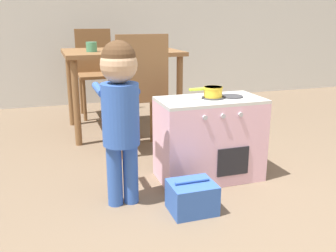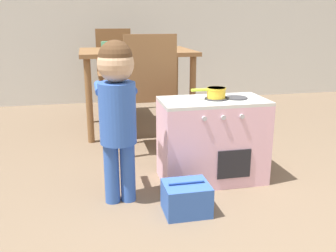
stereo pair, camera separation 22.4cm
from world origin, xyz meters
name	(u,v)px [view 1 (the left image)]	position (x,y,z in m)	size (l,w,h in m)	color
play_kitchen	(209,139)	(0.14, 1.07, 0.27)	(0.67, 0.37, 0.55)	#EAB2C6
toy_pot	(213,91)	(0.15, 1.07, 0.58)	(0.22, 0.12, 0.07)	yellow
child_figure	(120,103)	(-0.48, 0.89, 0.59)	(0.23, 0.37, 0.92)	#335BB7
toy_basket	(192,197)	(-0.14, 0.67, 0.08)	(0.25, 0.21, 0.19)	#335BB2
dining_table	(121,62)	(-0.17, 2.35, 0.64)	(1.02, 0.77, 0.75)	brown
dining_chair_near	(140,91)	(-0.17, 1.68, 0.49)	(0.38, 0.38, 0.92)	brown
dining_chair_far	(96,70)	(-0.32, 3.03, 0.49)	(0.38, 0.38, 0.92)	brown
cup_on_table	(92,47)	(-0.45, 2.26, 0.79)	(0.09, 0.09, 0.08)	#478E66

